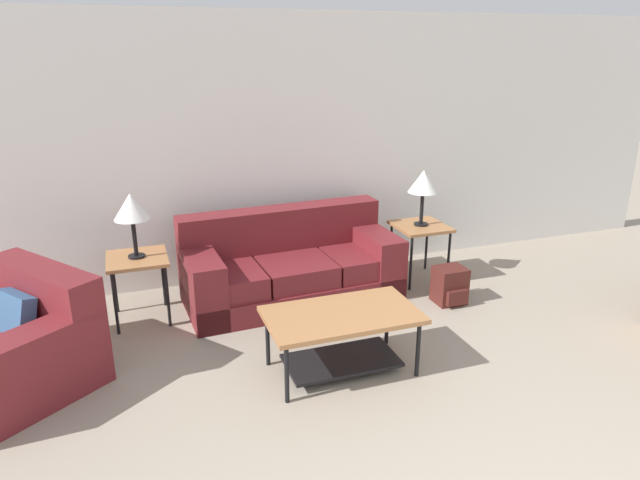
{
  "coord_description": "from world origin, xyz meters",
  "views": [
    {
      "loc": [
        -1.66,
        -0.74,
        2.29
      ],
      "look_at": [
        -0.22,
        3.34,
        0.8
      ],
      "focal_mm": 32.0,
      "sensor_mm": 36.0,
      "label": 1
    }
  ],
  "objects_px": {
    "table_lamp_right": "(423,183)",
    "backpack": "(450,286)",
    "side_table_left": "(137,264)",
    "coffee_table": "(342,328)",
    "armchair": "(10,349)",
    "table_lamp_left": "(131,208)",
    "couch": "(290,268)",
    "side_table_right": "(420,231)"
  },
  "relations": [
    {
      "from": "table_lamp_right",
      "to": "backpack",
      "type": "distance_m",
      "value": 1.04
    },
    {
      "from": "side_table_left",
      "to": "coffee_table",
      "type": "bearing_deg",
      "value": -45.44
    },
    {
      "from": "armchair",
      "to": "table_lamp_left",
      "type": "bearing_deg",
      "value": 40.06
    },
    {
      "from": "couch",
      "to": "table_lamp_right",
      "type": "distance_m",
      "value": 1.54
    },
    {
      "from": "side_table_right",
      "to": "table_lamp_right",
      "type": "distance_m",
      "value": 0.5
    },
    {
      "from": "side_table_right",
      "to": "backpack",
      "type": "height_order",
      "value": "side_table_right"
    },
    {
      "from": "side_table_left",
      "to": "backpack",
      "type": "bearing_deg",
      "value": -12.45
    },
    {
      "from": "coffee_table",
      "to": "table_lamp_left",
      "type": "height_order",
      "value": "table_lamp_left"
    },
    {
      "from": "table_lamp_left",
      "to": "table_lamp_right",
      "type": "bearing_deg",
      "value": 0.0
    },
    {
      "from": "couch",
      "to": "coffee_table",
      "type": "bearing_deg",
      "value": -90.83
    },
    {
      "from": "coffee_table",
      "to": "table_lamp_left",
      "type": "distance_m",
      "value": 2.02
    },
    {
      "from": "table_lamp_left",
      "to": "armchair",
      "type": "bearing_deg",
      "value": -139.94
    },
    {
      "from": "backpack",
      "to": "couch",
      "type": "bearing_deg",
      "value": 156.11
    },
    {
      "from": "coffee_table",
      "to": "side_table_right",
      "type": "xyz_separation_m",
      "value": [
        1.38,
        1.36,
        0.17
      ]
    },
    {
      "from": "armchair",
      "to": "side_table_left",
      "type": "xyz_separation_m",
      "value": [
        0.91,
        0.76,
        0.23
      ]
    },
    {
      "from": "coffee_table",
      "to": "table_lamp_left",
      "type": "relative_size",
      "value": 1.98
    },
    {
      "from": "side_table_right",
      "to": "table_lamp_right",
      "type": "height_order",
      "value": "table_lamp_right"
    },
    {
      "from": "table_lamp_right",
      "to": "backpack",
      "type": "xyz_separation_m",
      "value": [
        -0.0,
        -0.6,
        -0.85
      ]
    },
    {
      "from": "side_table_right",
      "to": "backpack",
      "type": "distance_m",
      "value": 0.7
    },
    {
      "from": "coffee_table",
      "to": "side_table_left",
      "type": "bearing_deg",
      "value": 134.56
    },
    {
      "from": "side_table_right",
      "to": "armchair",
      "type": "bearing_deg",
      "value": -168.1
    },
    {
      "from": "coffee_table",
      "to": "side_table_left",
      "type": "distance_m",
      "value": 1.91
    },
    {
      "from": "armchair",
      "to": "side_table_right",
      "type": "height_order",
      "value": "armchair"
    },
    {
      "from": "table_lamp_left",
      "to": "table_lamp_right",
      "type": "height_order",
      "value": "same"
    },
    {
      "from": "coffee_table",
      "to": "side_table_left",
      "type": "height_order",
      "value": "side_table_left"
    },
    {
      "from": "couch",
      "to": "armchair",
      "type": "distance_m",
      "value": 2.39
    },
    {
      "from": "side_table_left",
      "to": "table_lamp_right",
      "type": "xyz_separation_m",
      "value": [
        2.72,
        -0.0,
        0.5
      ]
    },
    {
      "from": "armchair",
      "to": "backpack",
      "type": "bearing_deg",
      "value": 2.59
    },
    {
      "from": "table_lamp_left",
      "to": "coffee_table",
      "type": "bearing_deg",
      "value": -45.44
    },
    {
      "from": "backpack",
      "to": "table_lamp_right",
      "type": "bearing_deg",
      "value": 89.95
    },
    {
      "from": "table_lamp_left",
      "to": "table_lamp_right",
      "type": "relative_size",
      "value": 1.0
    },
    {
      "from": "table_lamp_right",
      "to": "backpack",
      "type": "height_order",
      "value": "table_lamp_right"
    },
    {
      "from": "couch",
      "to": "side_table_left",
      "type": "bearing_deg",
      "value": -179.89
    },
    {
      "from": "armchair",
      "to": "backpack",
      "type": "xyz_separation_m",
      "value": [
        3.63,
        0.16,
        -0.12
      ]
    },
    {
      "from": "side_table_left",
      "to": "side_table_right",
      "type": "distance_m",
      "value": 2.72
    },
    {
      "from": "armchair",
      "to": "coffee_table",
      "type": "xyz_separation_m",
      "value": [
        2.25,
        -0.59,
        0.06
      ]
    },
    {
      "from": "armchair",
      "to": "table_lamp_right",
      "type": "relative_size",
      "value": 2.58
    },
    {
      "from": "couch",
      "to": "table_lamp_right",
      "type": "relative_size",
      "value": 3.61
    },
    {
      "from": "table_lamp_left",
      "to": "table_lamp_right",
      "type": "distance_m",
      "value": 2.72
    },
    {
      "from": "armchair",
      "to": "side_table_left",
      "type": "distance_m",
      "value": 1.21
    },
    {
      "from": "couch",
      "to": "coffee_table",
      "type": "height_order",
      "value": "couch"
    },
    {
      "from": "side_table_right",
      "to": "table_lamp_left",
      "type": "height_order",
      "value": "table_lamp_left"
    }
  ]
}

